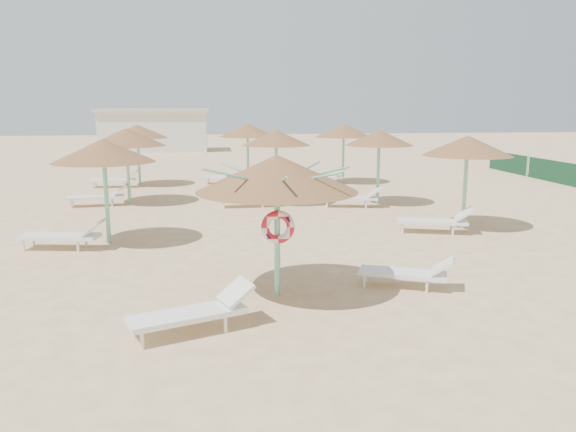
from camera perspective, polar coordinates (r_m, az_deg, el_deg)
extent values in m
plane|color=#DBBC86|center=(10.73, 1.44, -7.81)|extent=(120.00, 120.00, 0.00)
cylinder|color=#75CBAA|center=(10.29, -1.10, -2.27)|extent=(0.11, 0.11, 2.20)
cone|color=brown|center=(10.08, -1.12, 4.37)|extent=(2.93, 2.93, 0.66)
cylinder|color=#75CBAA|center=(10.11, -1.12, 2.97)|extent=(0.20, 0.20, 0.12)
cylinder|color=#75CBAA|center=(10.18, 2.66, 4.14)|extent=(1.33, 0.04, 0.34)
cylinder|color=#75CBAA|center=(10.62, 1.15, 4.44)|extent=(0.97, 0.97, 0.34)
cylinder|color=#75CBAA|center=(10.75, -1.54, 4.52)|extent=(0.04, 1.33, 0.34)
cylinder|color=#75CBAA|center=(10.51, -4.01, 4.35)|extent=(0.97, 0.97, 0.34)
cylinder|color=#75CBAA|center=(10.03, -4.96, 4.01)|extent=(1.33, 0.04, 0.34)
cylinder|color=#75CBAA|center=(9.57, -3.63, 3.68)|extent=(0.97, 0.97, 0.34)
cylinder|color=#75CBAA|center=(9.42, -0.65, 3.59)|extent=(0.04, 1.33, 0.34)
cylinder|color=#75CBAA|center=(9.68, 2.01, 3.79)|extent=(0.97, 0.97, 0.34)
torus|color=red|center=(10.14, -1.04, -1.14)|extent=(0.62, 0.15, 0.62)
cylinder|color=white|center=(8.61, -14.60, -12.15)|extent=(0.06, 0.06, 0.27)
cylinder|color=white|center=(9.04, -15.36, -11.03)|extent=(0.06, 0.06, 0.27)
cylinder|color=white|center=(8.97, -6.38, -10.87)|extent=(0.06, 0.06, 0.27)
cylinder|color=white|center=(9.39, -7.51, -9.87)|extent=(0.06, 0.06, 0.27)
cube|color=white|center=(8.95, -10.18, -9.84)|extent=(1.92, 1.21, 0.08)
cube|color=white|center=(9.14, -5.32, -7.71)|extent=(0.64, 0.71, 0.35)
cylinder|color=white|center=(11.12, 7.77, -6.56)|extent=(0.05, 0.05, 0.25)
cylinder|color=white|center=(11.54, 8.11, -5.92)|extent=(0.05, 0.05, 0.25)
cylinder|color=white|center=(11.02, 13.93, -6.97)|extent=(0.05, 0.05, 0.25)
cylinder|color=white|center=(11.44, 14.04, -6.30)|extent=(0.05, 0.05, 0.25)
cube|color=white|center=(11.21, 11.54, -5.70)|extent=(1.75, 1.18, 0.07)
cube|color=white|center=(11.12, 15.44, -4.89)|extent=(0.61, 0.66, 0.32)
cylinder|color=#75CBAA|center=(14.93, -17.95, 1.60)|extent=(0.11, 0.11, 2.30)
cone|color=brown|center=(14.78, -18.24, 6.33)|extent=(2.54, 2.54, 0.57)
cylinder|color=#75CBAA|center=(14.80, -18.18, 5.42)|extent=(0.20, 0.20, 0.12)
cylinder|color=white|center=(15.11, -25.28, -2.74)|extent=(0.06, 0.06, 0.28)
cylinder|color=white|center=(15.54, -24.44, -2.31)|extent=(0.06, 0.06, 0.28)
cylinder|color=white|center=(14.53, -20.56, -2.89)|extent=(0.06, 0.06, 0.28)
cylinder|color=white|center=(14.98, -19.82, -2.44)|extent=(0.06, 0.06, 0.28)
cube|color=white|center=(14.93, -22.18, -1.93)|extent=(1.98, 0.95, 0.08)
cube|color=white|center=(14.55, -19.21, -1.08)|extent=(0.58, 0.68, 0.36)
cylinder|color=#75CBAA|center=(20.99, -15.93, 4.33)|extent=(0.11, 0.11, 2.30)
cone|color=brown|center=(20.89, -16.12, 7.72)|extent=(2.78, 2.78, 0.63)
cylinder|color=#75CBAA|center=(20.90, -16.08, 7.05)|extent=(0.20, 0.20, 0.12)
cylinder|color=white|center=(20.76, -21.17, 1.12)|extent=(0.06, 0.06, 0.28)
cylinder|color=white|center=(21.25, -21.02, 1.34)|extent=(0.06, 0.06, 0.28)
cylinder|color=white|center=(20.64, -17.45, 1.30)|extent=(0.06, 0.06, 0.28)
cylinder|color=white|center=(21.13, -17.38, 1.53)|extent=(0.06, 0.06, 0.28)
cube|color=white|center=(20.90, -18.95, 1.83)|extent=(1.96, 0.84, 0.08)
cube|color=white|center=(20.81, -16.66, 2.60)|extent=(0.55, 0.65, 0.36)
cylinder|color=#75CBAA|center=(25.66, -14.92, 5.56)|extent=(0.11, 0.11, 2.30)
cone|color=brown|center=(25.58, -15.06, 8.31)|extent=(2.61, 2.61, 0.59)
cylinder|color=#75CBAA|center=(25.59, -15.03, 7.78)|extent=(0.20, 0.20, 0.12)
cylinder|color=white|center=(25.50, -19.24, 2.99)|extent=(0.06, 0.06, 0.28)
cylinder|color=white|center=(25.98, -18.96, 3.15)|extent=(0.06, 0.06, 0.28)
cylinder|color=white|center=(25.18, -16.27, 3.07)|extent=(0.06, 0.06, 0.28)
cylinder|color=white|center=(25.66, -16.04, 3.22)|extent=(0.06, 0.06, 0.28)
cube|color=white|center=(25.52, -17.39, 3.52)|extent=(1.94, 0.75, 0.08)
cube|color=white|center=(25.31, -15.54, 4.10)|extent=(0.52, 0.63, 0.36)
cylinder|color=#75CBAA|center=(20.03, -1.21, 4.45)|extent=(0.11, 0.11, 2.30)
cone|color=brown|center=(19.93, -1.22, 7.97)|extent=(2.41, 2.41, 0.54)
cylinder|color=#75CBAA|center=(19.94, -1.22, 7.31)|extent=(0.20, 0.20, 0.12)
cylinder|color=white|center=(19.40, -6.54, 1.14)|extent=(0.06, 0.06, 0.28)
cylinder|color=white|center=(19.89, -6.60, 1.39)|extent=(0.06, 0.06, 0.28)
cylinder|color=white|center=(19.50, -2.58, 1.26)|extent=(0.06, 0.06, 0.28)
cylinder|color=white|center=(19.99, -2.73, 1.50)|extent=(0.06, 0.06, 0.28)
cube|color=white|center=(19.66, -4.25, 1.85)|extent=(1.91, 0.66, 0.08)
cube|color=white|center=(19.71, -1.80, 2.61)|extent=(0.50, 0.61, 0.36)
cylinder|color=#75CBAA|center=(25.88, -4.09, 5.94)|extent=(0.11, 0.11, 2.30)
cone|color=brown|center=(25.79, -4.13, 8.68)|extent=(2.61, 2.61, 0.59)
cylinder|color=#75CBAA|center=(25.81, -4.12, 8.15)|extent=(0.20, 0.20, 0.12)
cylinder|color=white|center=(25.50, -8.35, 3.49)|extent=(0.06, 0.06, 0.28)
cylinder|color=white|center=(25.98, -8.07, 3.64)|extent=(0.06, 0.06, 0.28)
cylinder|color=white|center=(25.19, -5.38, 3.47)|extent=(0.06, 0.06, 0.28)
cylinder|color=white|center=(25.67, -5.15, 3.62)|extent=(0.06, 0.06, 0.28)
cube|color=white|center=(25.52, -6.48, 3.95)|extent=(1.99, 1.07, 0.08)
cube|color=white|center=(25.32, -4.61, 4.48)|extent=(0.62, 0.70, 0.36)
cylinder|color=white|center=(25.88, -3.19, 3.70)|extent=(0.06, 0.06, 0.28)
cylinder|color=white|center=(26.35, -3.54, 3.83)|extent=(0.06, 0.06, 0.28)
cylinder|color=white|center=(26.34, -0.40, 3.85)|extent=(0.06, 0.06, 0.28)
cylinder|color=white|center=(26.80, -0.79, 3.98)|extent=(0.06, 0.06, 0.28)
cube|color=white|center=(26.35, -1.72, 4.25)|extent=(1.99, 1.07, 0.08)
cube|color=white|center=(26.63, 0.00, 4.84)|extent=(0.62, 0.70, 0.36)
cylinder|color=#75CBAA|center=(16.77, 17.52, 2.62)|extent=(0.11, 0.11, 2.30)
cone|color=brown|center=(16.64, 17.77, 6.83)|extent=(2.50, 2.50, 0.56)
cylinder|color=#75CBAA|center=(16.66, 17.72, 6.02)|extent=(0.20, 0.20, 0.12)
cylinder|color=white|center=(15.85, 11.57, -1.27)|extent=(0.06, 0.06, 0.28)
cylinder|color=white|center=(16.34, 11.51, -0.90)|extent=(0.06, 0.06, 0.28)
cylinder|color=white|center=(15.96, 16.42, -1.41)|extent=(0.06, 0.06, 0.28)
cylinder|color=white|center=(16.45, 16.21, -1.04)|extent=(0.06, 0.06, 0.28)
cube|color=white|center=(16.11, 14.41, -0.54)|extent=(2.00, 1.15, 0.08)
cube|color=white|center=(16.16, 17.45, 0.20)|extent=(0.64, 0.72, 0.36)
cylinder|color=#75CBAA|center=(20.26, 9.14, 4.39)|extent=(0.11, 0.11, 2.30)
cone|color=brown|center=(20.15, 9.25, 7.86)|extent=(2.40, 2.40, 0.54)
cylinder|color=#75CBAA|center=(20.17, 9.23, 7.21)|extent=(0.20, 0.20, 0.12)
cylinder|color=white|center=(19.47, 3.99, 1.23)|extent=(0.06, 0.06, 0.28)
cylinder|color=white|center=(19.96, 4.00, 1.47)|extent=(0.06, 0.06, 0.28)
cylinder|color=white|center=(19.51, 7.96, 1.17)|extent=(0.06, 0.06, 0.28)
cylinder|color=white|center=(20.00, 7.87, 1.41)|extent=(0.06, 0.06, 0.28)
cube|color=white|center=(19.70, 6.33, 1.83)|extent=(1.99, 1.01, 0.08)
cube|color=white|center=(19.71, 8.82, 2.48)|extent=(0.60, 0.69, 0.36)
cylinder|color=#75CBAA|center=(25.73, 5.63, 5.89)|extent=(0.11, 0.11, 2.30)
cone|color=brown|center=(25.65, 5.68, 8.64)|extent=(2.56, 2.56, 0.58)
cylinder|color=#75CBAA|center=(25.66, 5.67, 8.11)|extent=(0.20, 0.20, 0.12)
cylinder|color=white|center=(24.74, 1.78, 3.37)|extent=(0.06, 0.06, 0.28)
cylinder|color=white|center=(25.21, 1.45, 3.52)|extent=(0.06, 0.06, 0.28)
cylinder|color=white|center=(25.17, 4.73, 3.47)|extent=(0.06, 0.06, 0.28)
cylinder|color=white|center=(25.64, 4.34, 3.62)|extent=(0.06, 0.06, 0.28)
cube|color=white|center=(25.20, 3.36, 3.91)|extent=(1.97, 0.87, 0.08)
cube|color=white|center=(25.46, 5.18, 4.50)|extent=(0.56, 0.66, 0.36)
cube|color=silver|center=(45.28, -13.39, 8.34)|extent=(8.00, 4.00, 3.00)
cube|color=beige|center=(45.23, -13.48, 10.39)|extent=(8.40, 4.40, 0.25)
cube|color=#184926|center=(28.81, 25.26, 4.14)|extent=(0.08, 3.80, 1.00)
cube|color=#184926|center=(32.22, 21.43, 5.07)|extent=(0.08, 3.80, 1.00)
cylinder|color=#75CBAA|center=(30.58, 23.15, 4.75)|extent=(0.08, 0.08, 1.10)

